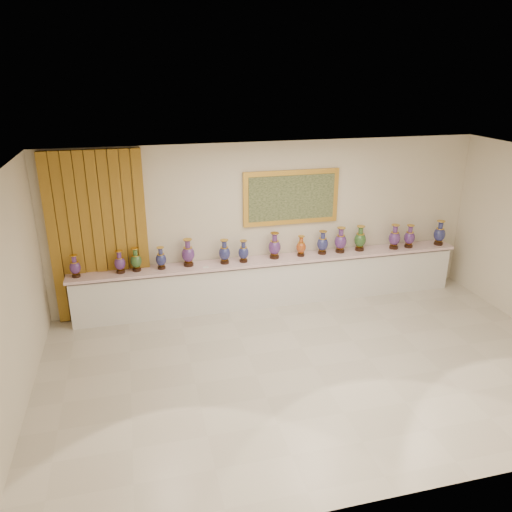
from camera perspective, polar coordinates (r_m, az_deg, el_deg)
The scene contains 19 objects.
ground at distance 7.69m, azimuth 6.62°, elevation -12.44°, with size 8.00×8.00×0.00m, color beige.
room at distance 8.83m, azimuth -14.02°, elevation 2.84°, with size 8.00×8.00×8.00m.
counter at distance 9.39m, azimuth 1.90°, elevation -2.92°, with size 7.28×0.48×0.90m.
vase_0 at distance 8.86m, azimuth -19.98°, elevation -1.21°, with size 0.20×0.20×0.39m.
vase_1 at distance 8.81m, azimuth -15.30°, elevation -0.77°, with size 0.23×0.23×0.40m.
vase_2 at distance 8.82m, azimuth -13.55°, elevation -0.52°, with size 0.25×0.25×0.42m.
vase_3 at distance 8.83m, azimuth -10.81°, elevation -0.35°, with size 0.23×0.23×0.40m.
vase_4 at distance 8.87m, azimuth -7.77°, elevation 0.25°, with size 0.29×0.29×0.49m.
vase_5 at distance 8.92m, azimuth -3.62°, elevation 0.37°, with size 0.24×0.24×0.44m.
vase_6 at distance 8.98m, azimuth -1.44°, elevation 0.43°, with size 0.24×0.24×0.41m.
vase_7 at distance 9.16m, azimuth 2.13°, elevation 1.06°, with size 0.27×0.27×0.49m.
vase_8 at distance 9.31m, azimuth 5.17°, elevation 1.03°, with size 0.19×0.19×0.39m.
vase_9 at distance 9.46m, azimuth 7.61°, elevation 1.41°, with size 0.26×0.26×0.45m.
vase_10 at distance 9.59m, azimuth 9.64°, elevation 1.68°, with size 0.28×0.28×0.49m.
vase_11 at distance 9.76m, azimuth 11.81°, elevation 1.86°, with size 0.24×0.24×0.49m.
vase_12 at distance 10.02m, azimuth 15.54°, elevation 2.01°, with size 0.23×0.23×0.48m.
vase_13 at distance 10.18m, azimuth 17.14°, elevation 2.06°, with size 0.22×0.22×0.45m.
vase_14 at distance 10.51m, azimuth 20.24°, elevation 2.37°, with size 0.29×0.29×0.49m.
label_card at distance 8.84m, azimuth -5.76°, elevation -1.28°, with size 0.10×0.06×0.00m, color white.
Camera 1 is at (-2.41, -6.00, 4.17)m, focal length 35.00 mm.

